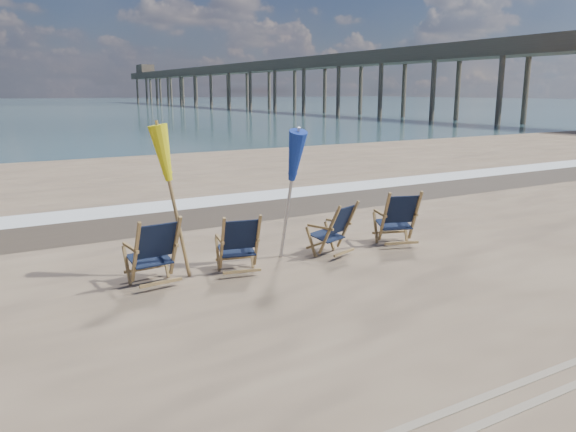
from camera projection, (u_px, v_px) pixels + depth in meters
name	position (u px, v px, depth m)	size (l,w,h in m)	color
surf_foam	(168.00, 205.00, 14.42)	(200.00, 1.40, 0.01)	silver
wet_sand_strip	(189.00, 216.00, 13.15)	(200.00, 2.60, 0.00)	#42362A
tire_tracks	(567.00, 416.00, 5.07)	(80.00, 1.30, 0.01)	gray
beach_chair_0	(176.00, 249.00, 8.47)	(0.70, 0.79, 1.10)	black
beach_chair_1	(257.00, 243.00, 8.94)	(0.65, 0.73, 1.02)	black
beach_chair_2	(348.00, 227.00, 10.07)	(0.64, 0.72, 1.00)	black
beach_chair_3	(415.00, 218.00, 10.54)	(0.70, 0.79, 1.10)	black
umbrella_yellow	(173.00, 160.00, 8.48)	(0.30, 0.30, 2.39)	olive
umbrella_blue	(288.00, 156.00, 9.27)	(0.30, 0.30, 2.36)	#A5A5AD
fishing_pier	(266.00, 79.00, 87.48)	(4.40, 140.00, 9.30)	brown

